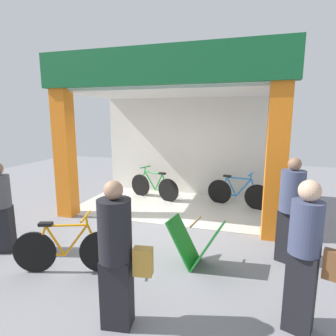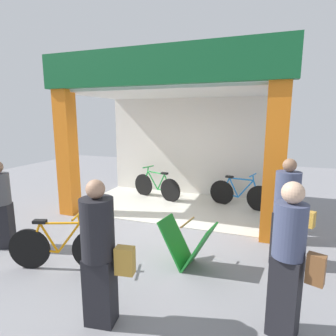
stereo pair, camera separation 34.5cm
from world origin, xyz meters
The scene contains 9 objects.
ground_plane centered at (0.00, 0.00, 0.00)m, with size 17.98×17.98×0.00m, color gray.
shop_facade centered at (0.00, 1.39, 1.96)m, with size 5.19×3.01×3.68m.
bicycle_inside_0 centered at (1.59, 1.78, 0.37)m, with size 1.63×0.56×0.92m.
bicycle_inside_1 centered at (-0.76, 1.83, 0.37)m, with size 1.60×0.61×0.92m.
bicycle_parked_0 centered at (-0.76, -2.16, 0.36)m, with size 1.58×0.56×0.90m.
sandwich_board_sign centered at (1.06, -1.44, 0.37)m, with size 0.90×0.60×0.75m.
pedestrian_0 centered at (0.47, -2.94, 0.87)m, with size 0.61×0.41×1.68m.
pedestrian_2 centered at (2.49, -0.89, 0.89)m, with size 0.65×0.50×1.72m.
pedestrian_3 centered at (2.41, -2.45, 0.88)m, with size 0.55×0.41×1.70m.
Camera 1 is at (1.77, -5.43, 2.32)m, focal length 29.40 mm.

